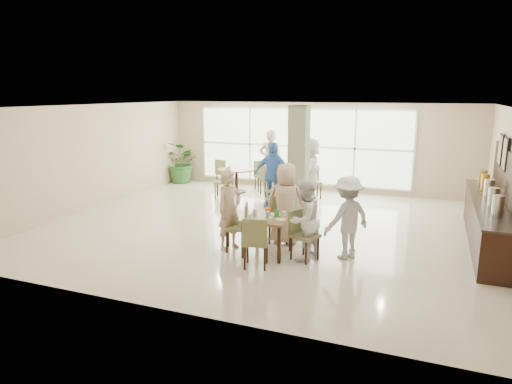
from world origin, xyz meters
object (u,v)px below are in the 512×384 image
at_px(round_table_right, 285,180).
at_px(teen_standing, 347,218).
at_px(teen_left, 229,210).
at_px(adult_b, 310,170).
at_px(potted_plant, 182,162).
at_px(adult_standing, 271,161).
at_px(teen_far, 286,204).
at_px(main_table, 268,223).
at_px(buffet_counter, 488,218).
at_px(adult_a, 272,175).
at_px(teen_right, 304,220).
at_px(round_table_left, 236,174).

xyz_separation_m(round_table_right, teen_standing, (2.59, -4.18, 0.22)).
xyz_separation_m(teen_left, adult_b, (0.44, 4.57, 0.11)).
xyz_separation_m(potted_plant, adult_standing, (3.36, -0.26, 0.27)).
bearing_deg(teen_far, adult_b, -89.39).
distance_m(main_table, teen_standing, 1.52).
xyz_separation_m(buffet_counter, adult_standing, (-5.94, 3.19, 0.44)).
bearing_deg(teen_left, adult_standing, 34.79).
bearing_deg(teen_left, potted_plant, 61.62).
height_order(potted_plant, teen_left, teen_left).
bearing_deg(adult_a, teen_far, -60.75).
relative_size(teen_left, teen_far, 0.94).
height_order(main_table, adult_a, adult_a).
bearing_deg(potted_plant, teen_right, -43.72).
bearing_deg(adult_b, adult_a, -44.38).
relative_size(round_table_right, teen_far, 0.65).
height_order(round_table_right, adult_b, adult_b).
bearing_deg(adult_b, round_table_right, -91.98).
height_order(round_table_right, teen_far, teen_far).
bearing_deg(main_table, adult_a, 108.30).
bearing_deg(teen_right, round_table_left, -125.03).
bearing_deg(potted_plant, buffet_counter, -20.34).
bearing_deg(teen_left, round_table_left, 46.08).
height_order(adult_a, adult_standing, adult_standing).
xyz_separation_m(round_table_left, teen_left, (2.06, -4.98, 0.22)).
height_order(main_table, potted_plant, potted_plant).
relative_size(round_table_left, teen_standing, 0.74).
height_order(round_table_left, teen_right, teen_right).
distance_m(potted_plant, teen_far, 7.30).
relative_size(main_table, teen_far, 0.50).
distance_m(buffet_counter, adult_a, 5.41).
distance_m(buffet_counter, teen_far, 4.20).
xyz_separation_m(round_table_right, teen_left, (0.29, -4.52, 0.23)).
xyz_separation_m(teen_right, adult_b, (-1.12, 4.63, 0.14)).
relative_size(main_table, adult_a, 0.48).
xyz_separation_m(round_table_left, adult_b, (2.50, -0.41, 0.33)).
bearing_deg(teen_left, main_table, -70.00).
bearing_deg(buffet_counter, adult_a, 165.58).
relative_size(round_table_right, adult_b, 0.61).
height_order(round_table_right, adult_a, adult_a).
distance_m(adult_b, adult_standing, 1.73).
bearing_deg(teen_left, buffet_counter, -41.87).
height_order(round_table_right, teen_right, teen_right).
relative_size(round_table_right, teen_right, 0.72).
relative_size(buffet_counter, potted_plant, 3.26).
distance_m(main_table, adult_b, 4.65).
distance_m(round_table_right, adult_a, 1.01).
height_order(main_table, adult_standing, adult_standing).
bearing_deg(main_table, adult_b, 94.90).
bearing_deg(teen_right, adult_standing, -135.05).
bearing_deg(round_table_left, teen_far, -54.63).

